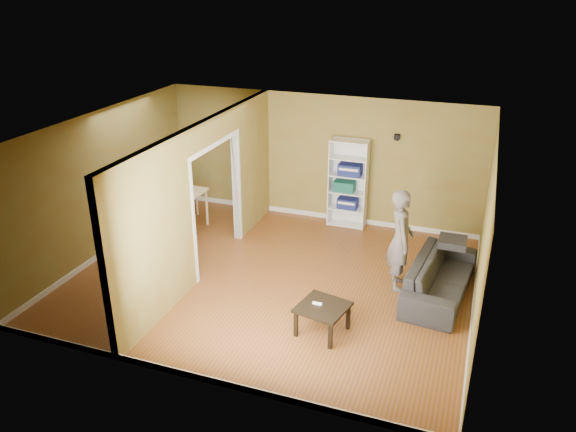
# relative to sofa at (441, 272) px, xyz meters

# --- Properties ---
(room_shell) EXTENTS (6.50, 6.50, 6.50)m
(room_shell) POSITION_rel_sofa_xyz_m (-2.70, -0.43, 0.90)
(room_shell) COLOR brown
(room_shell) RESTS_ON ground
(partition) EXTENTS (0.22, 5.50, 2.60)m
(partition) POSITION_rel_sofa_xyz_m (-3.90, -0.43, 0.90)
(partition) COLOR olive
(partition) RESTS_ON ground
(wall_speaker) EXTENTS (0.10, 0.10, 0.10)m
(wall_speaker) POSITION_rel_sofa_xyz_m (-1.20, 2.26, 1.50)
(wall_speaker) COLOR black
(wall_speaker) RESTS_ON room_shell
(sofa) EXTENTS (2.20, 1.13, 0.81)m
(sofa) POSITION_rel_sofa_xyz_m (0.00, 0.00, 0.00)
(sofa) COLOR #25252A
(sofa) RESTS_ON ground
(person) EXTENTS (0.85, 0.75, 1.99)m
(person) POSITION_rel_sofa_xyz_m (-0.68, 0.03, 0.59)
(person) COLOR slate
(person) RESTS_ON ground
(bookshelf) EXTENTS (0.76, 0.33, 1.80)m
(bookshelf) POSITION_rel_sofa_xyz_m (-2.07, 2.17, 0.50)
(bookshelf) COLOR white
(bookshelf) RESTS_ON ground
(paper_box_navy_a) EXTENTS (0.40, 0.26, 0.20)m
(paper_box_navy_a) POSITION_rel_sofa_xyz_m (-2.06, 2.13, 0.08)
(paper_box_navy_a) COLOR navy
(paper_box_navy_a) RESTS_ON bookshelf
(paper_box_teal) EXTENTS (0.41, 0.27, 0.21)m
(paper_box_teal) POSITION_rel_sofa_xyz_m (-2.14, 2.13, 0.44)
(paper_box_teal) COLOR #127F61
(paper_box_teal) RESTS_ON bookshelf
(paper_box_navy_b) EXTENTS (0.45, 0.29, 0.23)m
(paper_box_navy_b) POSITION_rel_sofa_xyz_m (-2.04, 2.13, 0.80)
(paper_box_navy_b) COLOR navy
(paper_box_navy_b) RESTS_ON bookshelf
(coffee_table) EXTENTS (0.66, 0.66, 0.44)m
(coffee_table) POSITION_rel_sofa_xyz_m (-1.47, -1.64, -0.03)
(coffee_table) COLOR black
(coffee_table) RESTS_ON ground
(game_controller) EXTENTS (0.14, 0.04, 0.03)m
(game_controller) POSITION_rel_sofa_xyz_m (-1.56, -1.62, 0.05)
(game_controller) COLOR white
(game_controller) RESTS_ON coffee_table
(dining_table) EXTENTS (1.27, 0.85, 0.80)m
(dining_table) POSITION_rel_sofa_xyz_m (-5.36, 0.84, 0.31)
(dining_table) COLOR beige
(dining_table) RESTS_ON ground
(chair_left) EXTENTS (0.46, 0.46, 1.00)m
(chair_left) POSITION_rel_sofa_xyz_m (-6.12, 0.86, 0.10)
(chair_left) COLOR tan
(chair_left) RESTS_ON ground
(chair_near) EXTENTS (0.56, 0.56, 0.97)m
(chair_near) POSITION_rel_sofa_xyz_m (-5.36, 0.23, 0.08)
(chair_near) COLOR tan
(chair_near) RESTS_ON ground
(chair_far) EXTENTS (0.50, 0.50, 1.05)m
(chair_far) POSITION_rel_sofa_xyz_m (-5.37, 1.41, 0.12)
(chair_far) COLOR tan
(chair_far) RESTS_ON ground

